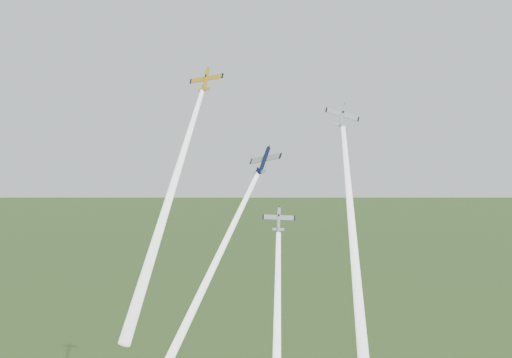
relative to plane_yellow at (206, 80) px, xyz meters
name	(u,v)px	position (x,y,z in m)	size (l,w,h in m)	color
plane_yellow	(206,80)	(0.00, 0.00, 0.00)	(8.35, 8.28, 1.31)	#CF9612
smoke_trail_yellow	(168,202)	(-0.72, -20.15, -26.13)	(2.25, 2.25, 59.61)	white
plane_navy	(264,160)	(15.08, -4.28, -18.11)	(8.77, 8.70, 1.37)	black
smoke_trail_navy	(187,322)	(5.59, -25.80, -48.58)	(2.25, 2.25, 70.59)	white
plane_silver_right	(342,116)	(31.27, 0.97, -8.42)	(7.63, 7.57, 1.19)	silver
smoke_trail_silver_right	(355,258)	(36.93, -19.21, -35.57)	(2.25, 2.25, 62.19)	white
plane_silver_low	(279,219)	(20.57, -12.90, -29.70)	(6.73, 6.68, 1.05)	#B5BDC4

